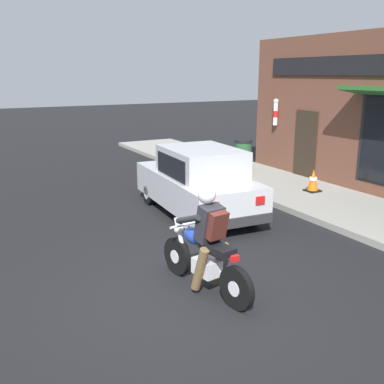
# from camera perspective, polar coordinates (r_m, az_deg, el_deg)

# --- Properties ---
(ground_plane) EXTENTS (80.00, 80.00, 0.00)m
(ground_plane) POSITION_cam_1_polar(r_m,az_deg,el_deg) (6.66, -0.40, -13.44)
(ground_plane) COLOR black
(sidewalk_curb) EXTENTS (2.60, 22.00, 0.14)m
(sidewalk_curb) POSITION_cam_1_polar(r_m,az_deg,el_deg) (11.89, 15.31, -0.73)
(sidewalk_curb) COLOR gray
(sidewalk_curb) RESTS_ON ground
(motorcycle_with_rider) EXTENTS (0.65, 2.01, 1.62)m
(motorcycle_with_rider) POSITION_cam_1_polar(r_m,az_deg,el_deg) (6.63, 1.76, -7.13)
(motorcycle_with_rider) COLOR black
(motorcycle_with_rider) RESTS_ON ground
(car_hatchback) EXTENTS (1.90, 3.89, 1.57)m
(car_hatchback) POSITION_cam_1_polar(r_m,az_deg,el_deg) (10.18, 0.73, 1.27)
(car_hatchback) COLOR black
(car_hatchback) RESTS_ON ground
(traffic_cone) EXTENTS (0.36, 0.36, 0.60)m
(traffic_cone) POSITION_cam_1_polar(r_m,az_deg,el_deg) (12.19, 15.13, 1.42)
(traffic_cone) COLOR black
(traffic_cone) RESTS_ON sidewalk_curb
(trash_bin) EXTENTS (0.56, 0.56, 0.98)m
(trash_bin) POSITION_cam_1_polar(r_m,az_deg,el_deg) (14.47, 6.49, 4.73)
(trash_bin) COLOR #23512D
(trash_bin) RESTS_ON sidewalk_curb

